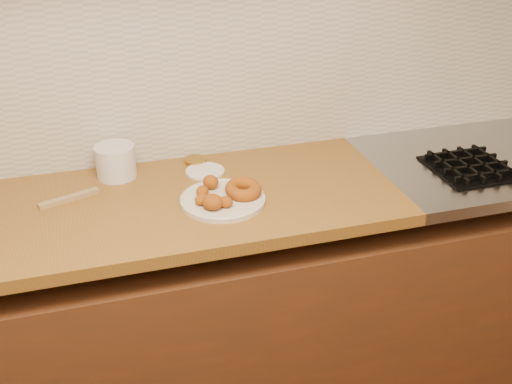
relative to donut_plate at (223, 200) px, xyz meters
The scene contains 11 objects.
wall_back 0.59m from the donut_plate, 80.98° to the left, with size 4.00×0.02×2.70m, color tan.
base_cabinet 0.53m from the donut_plate, 48.69° to the left, with size 3.60×0.60×0.77m, color #592B15.
butcher_block 0.59m from the donut_plate, behind, with size 2.30×0.62×0.04m, color olive.
backsplash 0.47m from the donut_plate, 80.69° to the left, with size 3.60×0.02×0.60m, color #B9B4A8.
donut_plate is the anchor object (origin of this frame).
ring_donut 0.07m from the donut_plate, ahead, with size 0.11×0.11×0.04m, color #994612.
fried_dough_chunks 0.05m from the donut_plate, 164.64° to the right, with size 0.12×0.20×0.05m.
plastic_tub 0.40m from the donut_plate, 137.45° to the left, with size 0.13×0.13×0.11m, color silver.
tub_lid 0.22m from the donut_plate, 92.40° to the left, with size 0.13×0.13×0.01m, color silver.
brass_jar_lid 0.30m from the donut_plate, 94.72° to the left, with size 0.08×0.08×0.01m, color #A97E29.
wooden_utensil 0.47m from the donut_plate, 162.34° to the left, with size 0.19×0.02×0.01m, color #94764C.
Camera 1 is at (-0.41, 0.06, 1.79)m, focal length 42.00 mm.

